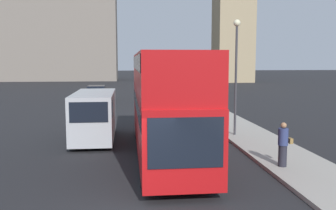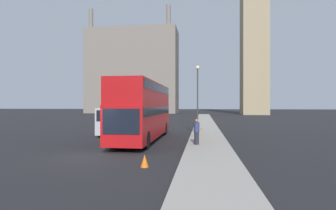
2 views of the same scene
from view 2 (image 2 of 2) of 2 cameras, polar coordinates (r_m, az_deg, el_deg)
ground_plane at (r=14.79m, az=-16.93°, el=-10.57°), size 300.00×300.00×0.00m
sidewalk_strip at (r=13.50m, az=9.11°, el=-11.27°), size 2.77×120.00×0.15m
building_block_distant at (r=88.85m, az=-7.62°, el=7.22°), size 29.64×11.38×33.59m
red_double_decker_bus at (r=20.19m, az=-5.32°, el=-0.75°), size 2.47×11.27×4.35m
white_van at (r=24.48m, az=-11.03°, el=-3.25°), size 2.01×5.61×2.45m
pedestrian at (r=17.14m, az=6.27°, el=-5.81°), size 0.53×0.37×1.65m
street_lamp at (r=23.14m, az=6.46°, el=3.39°), size 0.36×0.36×6.02m
parked_sedan at (r=43.13m, az=-4.80°, el=-2.63°), size 1.87×4.40×1.57m
traffic_cone at (r=11.74m, az=-5.11°, el=-12.00°), size 0.36×0.36×0.55m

